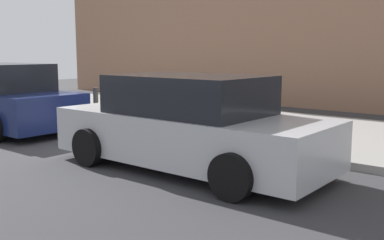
{
  "coord_description": "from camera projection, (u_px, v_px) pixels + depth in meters",
  "views": [
    {
      "loc": [
        -7.55,
        7.17,
        1.92
      ],
      "look_at": [
        -1.68,
        0.06,
        0.53
      ],
      "focal_mm": 42.34,
      "sensor_mm": 36.0,
      "label": 1
    }
  ],
  "objects": [
    {
      "name": "ground_plane",
      "position": [
        138.0,
        135.0,
        10.51
      ],
      "size": [
        40.0,
        40.0,
        0.0
      ],
      "primitive_type": "plane",
      "color": "#333335"
    },
    {
      "name": "suitcase_maroon_0",
      "position": [
        271.0,
        128.0,
        8.92
      ],
      "size": [
        0.39,
        0.21,
        0.85
      ],
      "color": "maroon",
      "rests_on": "sidewalk_curb"
    },
    {
      "name": "bollard_post",
      "position": [
        96.0,
        103.0,
        12.0
      ],
      "size": [
        0.13,
        0.13,
        0.85
      ],
      "primitive_type": "cylinder",
      "color": "#333338",
      "rests_on": "sidewalk_curb"
    },
    {
      "name": "suitcase_olive_1",
      "position": [
        246.0,
        125.0,
        9.22
      ],
      "size": [
        0.5,
        0.26,
        0.86
      ],
      "color": "#59601E",
      "rests_on": "sidewalk_curb"
    },
    {
      "name": "suitcase_red_2",
      "position": [
        221.0,
        121.0,
        9.58
      ],
      "size": [
        0.49,
        0.19,
        0.91
      ],
      "color": "red",
      "rests_on": "sidewalk_curb"
    },
    {
      "name": "suitcase_maroon_7",
      "position": [
        134.0,
        113.0,
        11.23
      ],
      "size": [
        0.38,
        0.24,
        0.76
      ],
      "color": "maroon",
      "rests_on": "sidewalk_curb"
    },
    {
      "name": "sidewalk_curb",
      "position": [
        205.0,
        120.0,
        12.4
      ],
      "size": [
        18.0,
        5.0,
        0.14
      ],
      "primitive_type": "cube",
      "color": "gray",
      "rests_on": "ground_plane"
    },
    {
      "name": "suitcase_teal_3",
      "position": [
        203.0,
        118.0,
        9.98
      ],
      "size": [
        0.38,
        0.26,
        0.9
      ],
      "color": "#0F606B",
      "rests_on": "sidewalk_curb"
    },
    {
      "name": "fire_hydrant",
      "position": [
        114.0,
        106.0,
        11.78
      ],
      "size": [
        0.39,
        0.21,
        0.75
      ],
      "color": "#D89E0C",
      "rests_on": "sidewalk_curb"
    },
    {
      "name": "parked_car_navy_1",
      "position": [
        1.0,
        99.0,
        11.22
      ],
      "size": [
        4.67,
        2.11,
        1.63
      ],
      "color": "#141E4C",
      "rests_on": "ground_plane"
    },
    {
      "name": "parked_car_silver_0",
      "position": [
        189.0,
        125.0,
        7.38
      ],
      "size": [
        4.72,
        2.07,
        1.55
      ],
      "color": "#B2B5BA",
      "rests_on": "ground_plane"
    },
    {
      "name": "suitcase_silver_6",
      "position": [
        153.0,
        113.0,
        10.98
      ],
      "size": [
        0.45,
        0.22,
        0.87
      ],
      "color": "#9EA0A8",
      "rests_on": "sidewalk_curb"
    },
    {
      "name": "suitcase_black_4",
      "position": [
        185.0,
        117.0,
        10.26
      ],
      "size": [
        0.38,
        0.24,
        0.98
      ],
      "color": "black",
      "rests_on": "sidewalk_curb"
    },
    {
      "name": "suitcase_navy_5",
      "position": [
        167.0,
        113.0,
        10.56
      ],
      "size": [
        0.44,
        0.27,
        0.81
      ],
      "color": "navy",
      "rests_on": "sidewalk_curb"
    }
  ]
}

